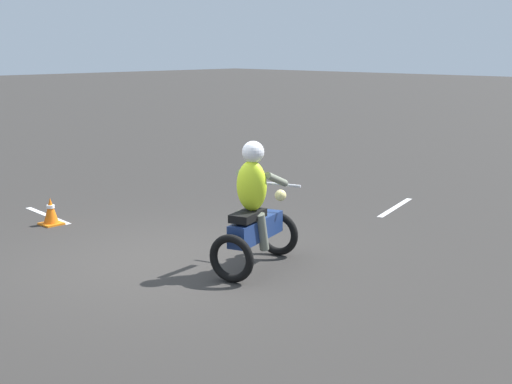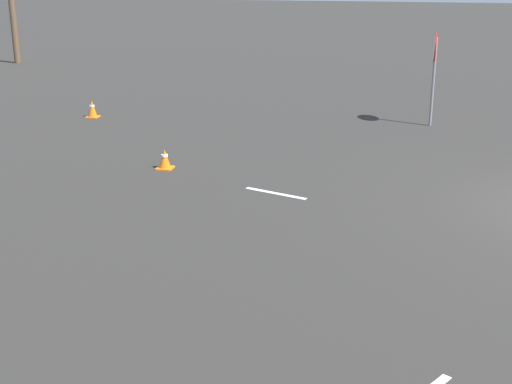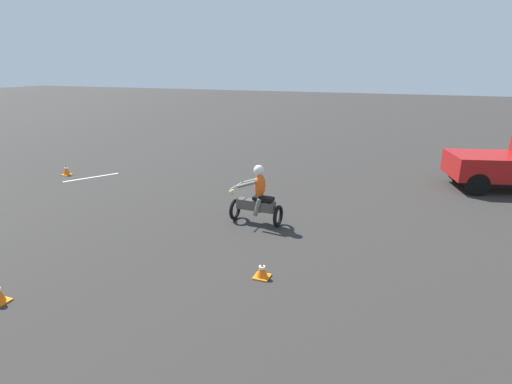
{
  "view_description": "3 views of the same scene",
  "coord_description": "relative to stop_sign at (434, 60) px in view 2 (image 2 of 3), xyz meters",
  "views": [
    {
      "loc": [
        -7.18,
        5.7,
        2.81
      ],
      "look_at": [
        -1.06,
        -0.64,
        1.0
      ],
      "focal_mm": 50.0,
      "sensor_mm": 36.0,
      "label": 1
    },
    {
      "loc": [
        -11.97,
        3.06,
        4.03
      ],
      "look_at": [
        -2.67,
        5.03,
        0.9
      ],
      "focal_mm": 50.0,
      "sensor_mm": 36.0,
      "label": 2
    },
    {
      "loc": [
        5.33,
        14.44,
        4.19
      ],
      "look_at": [
        -4.29,
        10.7,
        0.9
      ],
      "focal_mm": 28.0,
      "sensor_mm": 36.0,
      "label": 3
    }
  ],
  "objects": [
    {
      "name": "lane_stripe_n",
      "position": [
        -6.16,
        2.81,
        -1.63
      ],
      "size": [
        0.51,
        1.19,
        0.01
      ],
      "primitive_type": "cube",
      "rotation": [
        0.0,
        0.0,
        2.8
      ],
      "color": "silver",
      "rests_on": "ground"
    },
    {
      "name": "stop_sign",
      "position": [
        0.0,
        0.0,
        0.0
      ],
      "size": [
        0.7,
        0.08,
        2.3
      ],
      "color": "slate",
      "rests_on": "ground"
    },
    {
      "name": "traffic_cone_far_right",
      "position": [
        -5.07,
        5.27,
        -1.44
      ],
      "size": [
        0.32,
        0.32,
        0.41
      ],
      "color": "orange",
      "rests_on": "ground"
    },
    {
      "name": "traffic_cone_mid_center",
      "position": [
        -0.85,
        8.72,
        -1.42
      ],
      "size": [
        0.32,
        0.32,
        0.45
      ],
      "color": "orange",
      "rests_on": "ground"
    }
  ]
}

